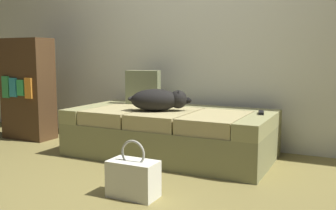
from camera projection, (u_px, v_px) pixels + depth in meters
ground_plane at (108, 189)px, 2.62m from camera, size 10.00×10.00×0.00m
back_wall at (197, 8)px, 3.87m from camera, size 6.40×0.10×2.80m
couch at (170, 133)px, 3.48m from camera, size 1.81×0.92×0.43m
dog_dark at (159, 100)px, 3.37m from camera, size 0.55×0.41×0.20m
tv_remote at (261, 113)px, 3.20m from camera, size 0.08×0.16×0.02m
throw_pillow at (143, 87)px, 3.85m from camera, size 0.36×0.18×0.34m
handbag at (133, 178)px, 2.46m from camera, size 0.32×0.18×0.38m
bookshelf at (28, 89)px, 4.18m from camera, size 0.56×0.30×1.10m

